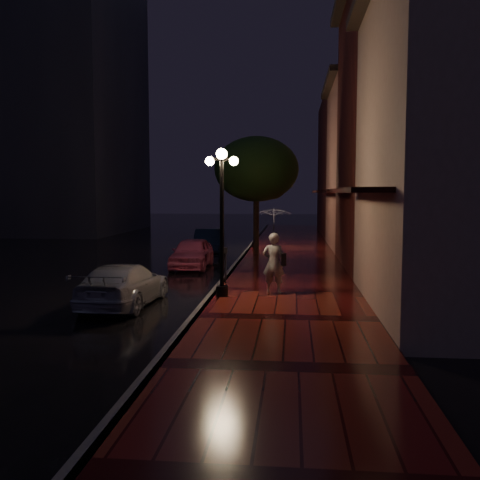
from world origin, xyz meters
The scene contains 15 objects.
ground centered at (0.00, 0.00, 0.00)m, with size 120.00×120.00×0.00m, color black.
sidewalk centered at (2.25, 0.00, 0.07)m, with size 4.50×60.00×0.15m, color #470C0C.
curb centered at (0.00, 0.00, 0.07)m, with size 0.25×60.00×0.15m, color #595451.
storefront_near centered at (7.00, -6.00, 4.25)m, with size 5.00×8.00×8.50m, color gray.
storefront_mid centered at (7.00, 2.00, 5.50)m, with size 5.00×8.00×11.00m, color #511914.
storefront_far centered at (7.00, 10.00, 4.50)m, with size 5.00×8.00×9.00m, color #8C5951.
storefront_extra centered at (7.00, 20.00, 5.00)m, with size 5.00×12.00×10.00m, color #511914.
streetlamp_near centered at (0.35, -5.00, 2.60)m, with size 0.96×0.36×4.31m.
streetlamp_far centered at (0.35, 9.00, 2.60)m, with size 0.96×0.36×4.31m.
street_tree centered at (0.61, 5.99, 4.24)m, with size 4.16×4.16×5.80m.
pink_car centered at (-1.85, 1.82, 0.64)m, with size 1.51×3.76×1.28m, color #E05C7F.
navy_car centered at (-1.75, 6.07, 0.68)m, with size 1.44×4.13×1.36m, color black.
silver_car centered at (-2.32, -5.96, 0.61)m, with size 1.70×4.18×1.21m, color #A5A5AC.
woman_with_umbrella centered at (1.85, -4.45, 1.86)m, with size 1.08×1.10×2.59m.
parking_meter centered at (0.17, -2.72, 0.88)m, with size 0.13×0.11×1.21m.
Camera 1 is at (2.40, -20.42, 3.19)m, focal length 40.00 mm.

